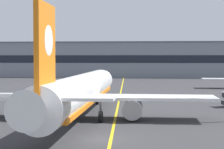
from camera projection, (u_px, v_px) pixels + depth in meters
ground_plane at (99, 139)px, 34.31m from camera, size 400.00×400.00×0.00m
taxiway_centreline at (119, 101)px, 64.18m from camera, size 6.92×179.89×0.01m
airliner_foreground at (81, 91)px, 45.17m from camera, size 32.07×41.45×11.65m
terminal_building at (131, 60)px, 144.39m from camera, size 130.18×12.40×13.47m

